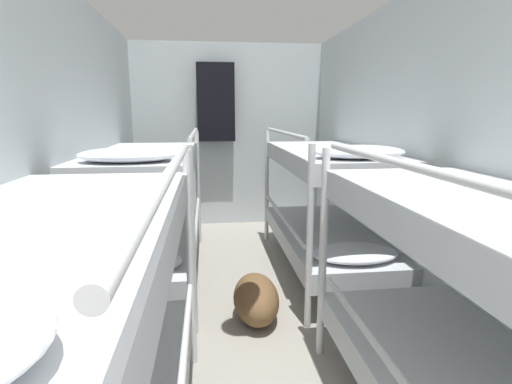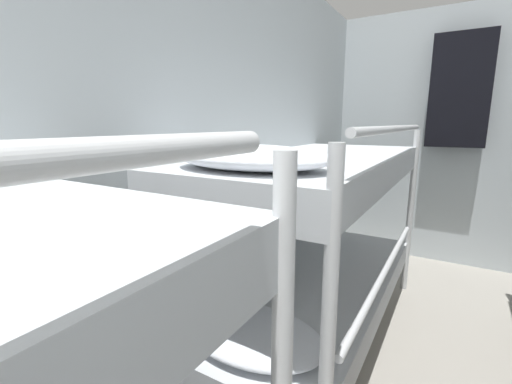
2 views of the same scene
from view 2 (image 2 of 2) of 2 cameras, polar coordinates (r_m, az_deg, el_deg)
name	(u,v)px [view 2 (image 2 of 2)]	position (r m, az deg, el deg)	size (l,w,h in m)	color
wall_left	(112,165)	(1.33, -22.84, 4.13)	(0.06, 5.41, 2.20)	silver
wall_back	(474,141)	(3.46, 32.61, 7.19)	(2.40, 0.06, 2.20)	silver
bunk_stack_left_far	(313,232)	(1.91, 9.46, -6.59)	(0.79, 1.88, 1.24)	silver
hanging_coat	(460,91)	(3.32, 30.82, 14.25)	(0.44, 0.12, 0.90)	black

